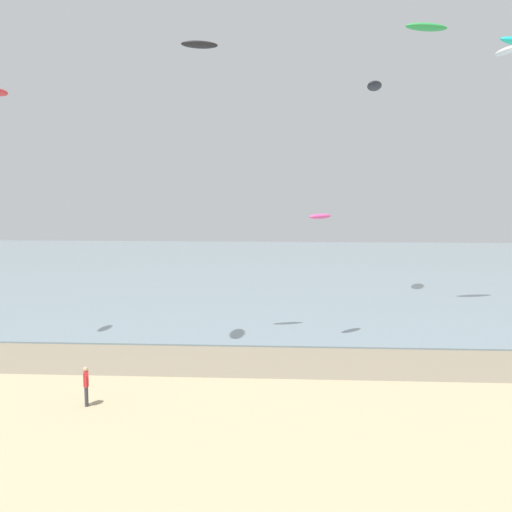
% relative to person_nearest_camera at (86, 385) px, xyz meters
% --- Properties ---
extents(wet_sand_strip, '(120.00, 6.18, 0.01)m').
position_rel_person_nearest_camera_xyz_m(wet_sand_strip, '(8.78, 7.46, -0.91)').
color(wet_sand_strip, gray).
rests_on(wet_sand_strip, ground).
extents(sea, '(160.00, 70.00, 0.10)m').
position_rel_person_nearest_camera_xyz_m(sea, '(8.78, 45.55, -0.87)').
color(sea, gray).
rests_on(sea, ground).
extents(person_nearest_camera, '(0.32, 0.55, 1.71)m').
position_rel_person_nearest_camera_xyz_m(person_nearest_camera, '(0.00, 0.00, 0.00)').
color(person_nearest_camera, '#383842').
rests_on(person_nearest_camera, ground).
extents(kite_aloft_0, '(2.07, 3.76, 0.92)m').
position_rel_person_nearest_camera_xyz_m(kite_aloft_0, '(15.15, 27.69, 16.48)').
color(kite_aloft_0, black).
extents(kite_aloft_3, '(1.83, 3.70, 0.77)m').
position_rel_person_nearest_camera_xyz_m(kite_aloft_3, '(26.24, 30.06, 19.59)').
color(kite_aloft_3, white).
extents(kite_aloft_4, '(1.73, 1.89, 0.33)m').
position_rel_person_nearest_camera_xyz_m(kite_aloft_4, '(10.33, 12.23, 6.66)').
color(kite_aloft_4, '#E54C99').
extents(kite_aloft_5, '(2.23, 1.38, 0.52)m').
position_rel_person_nearest_camera_xyz_m(kite_aloft_5, '(3.42, 10.78, 16.35)').
color(kite_aloft_5, black).
extents(kite_aloft_7, '(3.40, 1.99, 0.60)m').
position_rel_person_nearest_camera_xyz_m(kite_aloft_7, '(18.03, 21.66, 19.65)').
color(kite_aloft_7, green).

